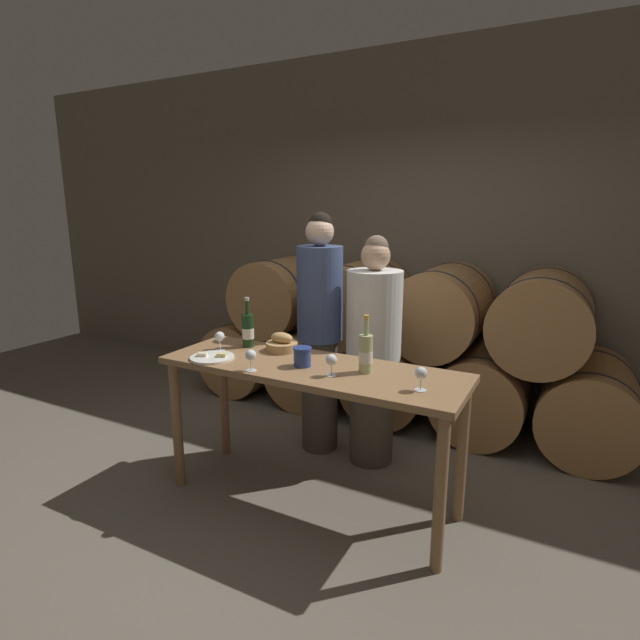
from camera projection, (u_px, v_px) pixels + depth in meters
ground_plane at (311, 500)px, 3.13m from camera, size 10.00×10.00×0.00m
stone_wall_back at (423, 228)px, 4.65m from camera, size 10.00×0.12×3.20m
barrel_stack at (398, 344)px, 4.34m from camera, size 3.72×0.97×1.33m
tasting_table at (311, 386)px, 2.96m from camera, size 1.83×0.60×0.89m
person_left at (320, 332)px, 3.63m from camera, size 0.33×0.33×1.76m
person_right at (373, 353)px, 3.46m from camera, size 0.38×0.38×1.62m
wine_bottle_red at (248, 330)px, 3.30m from camera, size 0.08×0.08×0.33m
wine_bottle_white at (366, 353)px, 2.79m from camera, size 0.08×0.08×0.33m
blue_crock at (302, 356)px, 2.91m from camera, size 0.11×0.11×0.11m
bread_basket at (282, 344)px, 3.22m from camera, size 0.21×0.21×0.12m
cheese_plate at (212, 357)px, 3.06m from camera, size 0.27×0.27×0.04m
wine_glass_far_left at (220, 337)px, 3.22m from camera, size 0.06×0.06×0.13m
wine_glass_left at (251, 356)px, 2.82m from camera, size 0.06×0.06×0.13m
wine_glass_center at (331, 361)px, 2.73m from camera, size 0.06×0.06×0.13m
wine_glass_right at (421, 374)px, 2.51m from camera, size 0.06×0.06×0.13m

